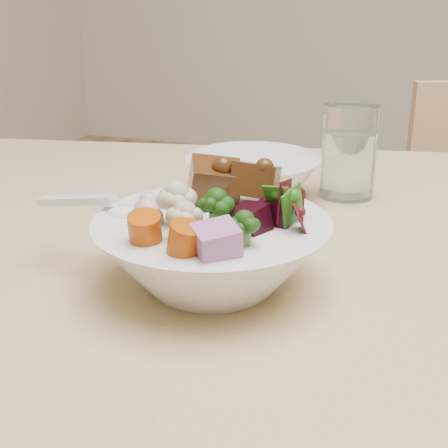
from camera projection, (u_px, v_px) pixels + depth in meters
The scene contains 4 objects.
food_bowl at pixel (214, 247), 0.56m from camera, with size 0.21×0.21×0.12m.
soup_spoon at pixel (115, 211), 0.58m from camera, with size 0.12×0.04×0.02m.
water_glass at pixel (348, 155), 0.80m from camera, with size 0.07×0.07×0.12m.
side_bowl at pixel (253, 179), 0.79m from camera, with size 0.17×0.17×0.06m, color white, non-canonical shape.
Camera 1 is at (-0.29, -0.60, 0.96)m, focal length 50.00 mm.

